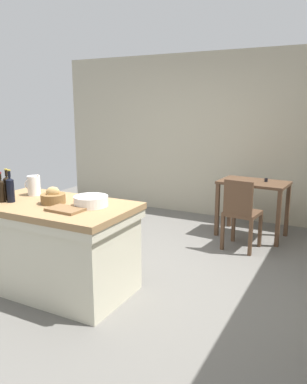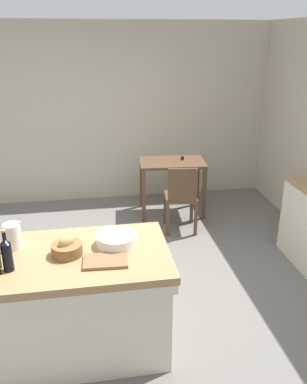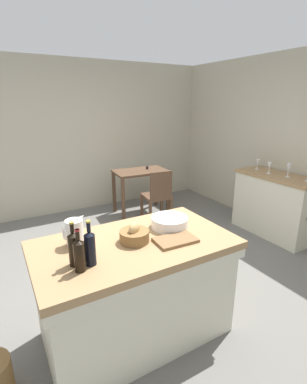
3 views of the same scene
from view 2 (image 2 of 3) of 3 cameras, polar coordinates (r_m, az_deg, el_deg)
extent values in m
plane|color=#66635E|center=(4.06, -5.53, -14.52)|extent=(6.76, 6.76, 0.00)
cube|color=#B2AA93|center=(5.98, -7.89, 11.03)|extent=(5.32, 0.12, 2.60)
cube|color=#99754C|center=(3.06, -12.29, -9.34)|extent=(1.53, 0.87, 0.06)
cube|color=beige|center=(3.10, -12.19, -10.45)|extent=(1.51, 0.85, 0.08)
cube|color=beige|center=(3.30, -11.67, -15.84)|extent=(1.45, 0.79, 0.81)
cube|color=#513826|center=(5.46, 2.73, 4.31)|extent=(0.94, 0.63, 0.04)
cube|color=#513826|center=(5.33, -1.43, -0.57)|extent=(0.05, 0.05, 0.74)
cube|color=#513826|center=(5.44, 7.33, -0.28)|extent=(0.05, 0.05, 0.74)
cube|color=#513826|center=(5.78, -1.74, 1.27)|extent=(0.05, 0.05, 0.74)
cube|color=#513826|center=(5.88, 6.36, 1.51)|extent=(0.05, 0.05, 0.74)
cylinder|color=black|center=(5.52, 4.22, 4.92)|extent=(0.04, 0.04, 0.05)
cube|color=#513826|center=(5.07, 3.93, -0.68)|extent=(0.44, 0.44, 0.04)
cube|color=#513826|center=(4.82, 4.26, 1.05)|extent=(0.36, 0.07, 0.42)
cube|color=#513826|center=(5.35, 5.55, -2.30)|extent=(0.04, 0.04, 0.44)
cube|color=#513826|center=(5.31, 1.70, -2.40)|extent=(0.04, 0.04, 0.44)
cube|color=#513826|center=(5.03, 6.15, -3.97)|extent=(0.04, 0.04, 0.44)
cube|color=#513826|center=(4.99, 2.05, -4.10)|extent=(0.04, 0.04, 0.44)
cylinder|color=white|center=(3.20, -19.75, -6.04)|extent=(0.13, 0.13, 0.20)
cone|color=white|center=(3.14, -18.96, -4.21)|extent=(0.07, 0.04, 0.06)
torus|color=white|center=(3.21, -21.09, -5.94)|extent=(0.02, 0.10, 0.10)
cylinder|color=white|center=(3.09, -5.29, -6.91)|extent=(0.32, 0.32, 0.09)
cylinder|color=brown|center=(3.02, -12.44, -8.13)|extent=(0.23, 0.23, 0.09)
ellipsoid|color=tan|center=(2.99, -12.54, -7.04)|extent=(0.14, 0.13, 0.10)
cube|color=brown|center=(2.90, -6.99, -9.92)|extent=(0.33, 0.22, 0.02)
cylinder|color=black|center=(2.92, -20.43, -8.82)|extent=(0.07, 0.07, 0.21)
cone|color=black|center=(2.86, -20.74, -6.75)|extent=(0.07, 0.07, 0.03)
cylinder|color=black|center=(2.84, -20.88, -5.85)|extent=(0.03, 0.03, 0.08)
cylinder|color=#B29933|center=(2.83, -20.96, -5.28)|extent=(0.03, 0.03, 0.01)
camera|label=1|loc=(2.31, 75.93, -11.61)|focal=35.51mm
camera|label=3|loc=(1.45, -56.27, -8.72)|focal=26.45mm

